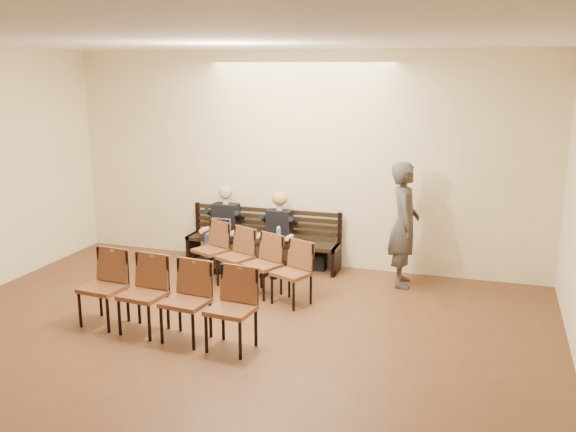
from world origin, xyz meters
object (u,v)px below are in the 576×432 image
seated_man (224,227)px  chair_row_back (164,299)px  bench (262,253)px  chair_row_front (249,261)px  bag (315,261)px  passerby (404,215)px  laptop (218,235)px  seated_woman (277,236)px  water_bottle (279,241)px

seated_man → chair_row_back: (0.47, -2.92, -0.16)m
chair_row_back → bench: bearing=92.8°
chair_row_front → chair_row_back: size_ratio=0.91×
bag → chair_row_back: chair_row_back is taller
bench → passerby: bearing=-5.5°
bench → chair_row_back: bearing=-93.0°
bench → chair_row_back: (-0.16, -3.04, 0.26)m
bag → chair_row_front: 1.47m
laptop → seated_woman: bearing=8.0°
bench → seated_man: 0.77m
bench → chair_row_front: size_ratio=1.21×
seated_woman → chair_row_front: (-0.09, -1.06, -0.13)m
bench → water_bottle: bearing=-42.8°
seated_woman → chair_row_front: 1.07m
chair_row_front → chair_row_back: (-0.38, -1.86, 0.04)m
seated_man → chair_row_back: bearing=-80.8°
seated_woman → chair_row_back: seated_woman is taller
laptop → chair_row_back: chair_row_back is taller
water_bottle → bag: size_ratio=0.66×
passerby → bag: bearing=66.7°
laptop → water_bottle: (1.06, -0.03, -0.00)m
bench → bag: bench is taller
seated_woman → chair_row_back: bearing=-99.1°
chair_row_back → bag: bearing=77.4°
seated_man → passerby: bearing=-2.0°
laptop → chair_row_back: 2.73m
water_bottle → bag: water_bottle is taller
seated_woman → laptop: size_ratio=3.52×
passerby → chair_row_back: size_ratio=0.92×
water_bottle → chair_row_back: bearing=-102.3°
passerby → chair_row_front: (-2.12, -0.95, -0.64)m
laptop → chair_row_back: size_ratio=0.14×
passerby → chair_row_back: 3.81m
bag → chair_row_front: bearing=-117.6°
bag → passerby: 1.77m
laptop → chair_row_front: (0.86, -0.82, -0.13)m
seated_man → water_bottle: size_ratio=5.55×
laptop → water_bottle: 1.06m
bench → laptop: (-0.64, -0.35, 0.34)m
water_bottle → chair_row_front: (-0.20, -0.79, -0.12)m
passerby → laptop: bearing=81.8°
seated_woman → chair_row_back: size_ratio=0.49×
passerby → water_bottle: bearing=84.1°
bag → chair_row_back: bearing=-108.4°
seated_man → chair_row_front: 1.37m
seated_man → chair_row_back: 2.96m
chair_row_front → chair_row_back: bearing=-77.3°
seated_man → chair_row_front: seated_man is taller
bag → chair_row_back: size_ratio=0.15×
passerby → chair_row_back: bearing=127.7°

